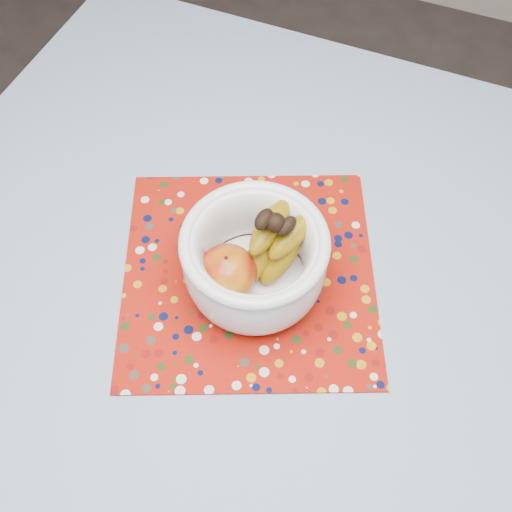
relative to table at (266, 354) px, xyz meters
The scene contains 4 objects.
table is the anchor object (origin of this frame).
tablecloth 0.08m from the table, ahead, with size 1.32×1.32×0.01m, color #6388A6.
placemat 0.14m from the table, 127.69° to the left, with size 0.39×0.39×0.00m, color maroon.
fruit_bowl 0.18m from the table, 121.15° to the left, with size 0.21×0.21×0.16m.
Camera 1 is at (0.13, -0.35, 1.57)m, focal length 42.00 mm.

